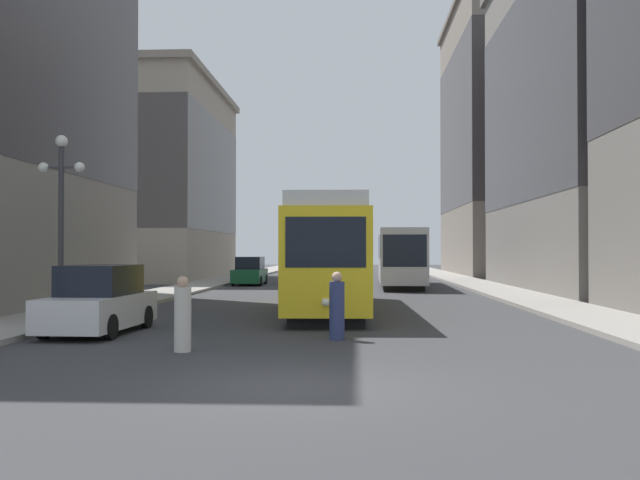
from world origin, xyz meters
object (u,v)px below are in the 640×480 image
at_px(parked_car_left_near, 250,272).
at_px(pedestrian_crossing_far, 337,308).
at_px(transit_bus, 400,255).
at_px(lamp_post_left_near, 61,198).
at_px(pedestrian_crossing_near, 183,317).
at_px(parked_car_left_mid, 99,302).
at_px(streetcar, 329,254).

bearing_deg(parked_car_left_near, pedestrian_crossing_far, -77.15).
height_order(transit_bus, lamp_post_left_near, lamp_post_left_near).
height_order(pedestrian_crossing_near, pedestrian_crossing_far, pedestrian_crossing_far).
distance_m(transit_bus, pedestrian_crossing_near, 28.95).
distance_m(parked_car_left_mid, pedestrian_crossing_near, 4.52).
bearing_deg(parked_car_left_mid, transit_bus, 70.93).
height_order(transit_bus, pedestrian_crossing_near, transit_bus).
height_order(streetcar, transit_bus, streetcar).
bearing_deg(transit_bus, streetcar, -100.79).
xyz_separation_m(streetcar, pedestrian_crossing_far, (0.54, -8.67, -1.32)).
distance_m(streetcar, parked_car_left_mid, 9.69).
bearing_deg(parked_car_left_near, transit_bus, -9.45).
bearing_deg(streetcar, pedestrian_crossing_near, -105.72).
distance_m(pedestrian_crossing_near, lamp_post_left_near, 7.84).
xyz_separation_m(transit_bus, pedestrian_crossing_near, (-6.47, -28.19, -1.18)).
bearing_deg(streetcar, lamp_post_left_near, -145.37).
xyz_separation_m(parked_car_left_near, pedestrian_crossing_near, (3.09, -29.74, -0.07)).
relative_size(streetcar, transit_bus, 1.10).
relative_size(parked_car_left_mid, pedestrian_crossing_far, 2.59).
xyz_separation_m(transit_bus, parked_car_left_near, (-9.57, 1.55, -1.10)).
xyz_separation_m(pedestrian_crossing_near, lamp_post_left_near, (-4.99, 5.25, 3.00)).
bearing_deg(parked_car_left_near, lamp_post_left_near, -94.69).
xyz_separation_m(parked_car_left_mid, pedestrian_crossing_near, (3.09, -3.29, -0.07)).
relative_size(transit_bus, lamp_post_left_near, 2.32).
relative_size(parked_car_left_near, pedestrian_crossing_near, 2.61).
bearing_deg(transit_bus, parked_car_left_mid, -109.71).
bearing_deg(pedestrian_crossing_far, streetcar, -122.31).
height_order(transit_bus, parked_car_left_mid, transit_bus).
bearing_deg(transit_bus, pedestrian_crossing_far, -95.65).
xyz_separation_m(parked_car_left_near, pedestrian_crossing_far, (6.40, -27.50, -0.06)).
distance_m(parked_car_left_near, pedestrian_crossing_near, 29.90).
bearing_deg(pedestrian_crossing_far, lamp_post_left_near, -55.77).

